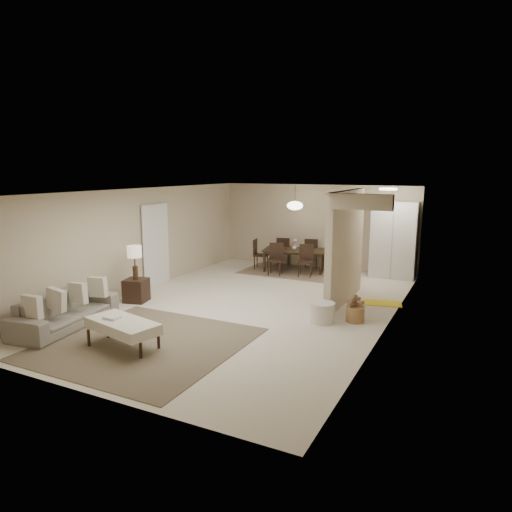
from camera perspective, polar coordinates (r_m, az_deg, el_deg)
The scene contains 22 objects.
floor at distance 10.08m, azimuth -1.06°, elevation -6.21°, with size 9.00×9.00×0.00m, color beige.
ceiling at distance 9.65m, azimuth -1.12°, elevation 8.13°, with size 9.00×9.00×0.00m, color white.
back_wall at distance 13.89m, azimuth 7.57°, elevation 3.68°, with size 6.00×6.00×0.00m, color #C6B595.
left_wall at distance 11.48m, azimuth -14.49°, elevation 1.94°, with size 9.00×9.00×0.00m, color #C6B595.
right_wall at distance 8.83m, azimuth 16.43°, elevation -0.75°, with size 9.00×9.00×0.00m, color #C6B595.
partition at distance 10.29m, azimuth 11.11°, elevation 1.09°, with size 0.15×2.50×2.50m, color #C6B595.
doorway at distance 11.95m, azimuth -12.45°, elevation 1.25°, with size 0.04×0.90×2.04m, color black.
pantry_cabinet at distance 13.01m, azimuth 16.87°, elevation 1.94°, with size 1.20×0.55×2.10m, color silver.
flush_light at distance 11.95m, azimuth 16.20°, elevation 8.03°, with size 0.44×0.44×0.05m, color white.
living_rug at distance 8.20m, azimuth -13.70°, elevation -10.57°, with size 3.20×3.20×0.01m, color brown.
sofa at distance 9.39m, azimuth -22.77°, elevation -6.35°, with size 0.85×2.16×0.63m, color gray.
ottoman_bench at distance 7.99m, azimuth -16.33°, elevation -8.38°, with size 1.44×0.90×0.48m.
side_table at distance 10.67m, azimuth -14.74°, elevation -4.17°, with size 0.47×0.47×0.52m, color black.
table_lamp at distance 10.49m, azimuth -14.95°, elevation 0.18°, with size 0.32×0.32×0.76m.
round_pouf at distance 9.08m, azimuth 8.27°, elevation -7.00°, with size 0.50×0.50×0.39m, color silver.
wicker_basket at distance 9.23m, azimuth 12.29°, elevation -7.11°, with size 0.36×0.36×0.31m, color brown.
dining_rug at distance 13.50m, azimuth 4.76°, elevation -1.83°, with size 2.80×2.10×0.01m, color brown.
dining_table at distance 13.43m, azimuth 4.78°, elevation -0.54°, with size 1.80×1.00×0.63m, color black.
dining_chairs at distance 13.41m, azimuth 4.79°, elevation 0.01°, with size 2.43×1.96×0.89m.
vase at distance 13.36m, azimuth 4.80°, elevation 1.10°, with size 0.14×0.14×0.15m, color silver.
yellow_mat at distance 10.62m, azimuth 15.52°, elevation -5.70°, with size 0.83×0.51×0.01m, color yellow.
pendant_light at distance 13.21m, azimuth 4.89°, elevation 6.30°, with size 0.46×0.46×0.71m.
Camera 1 is at (4.47, -8.54, 2.95)m, focal length 32.00 mm.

